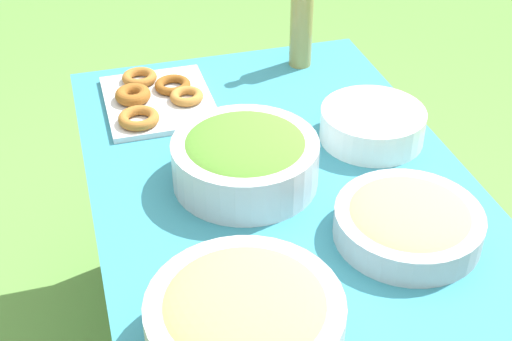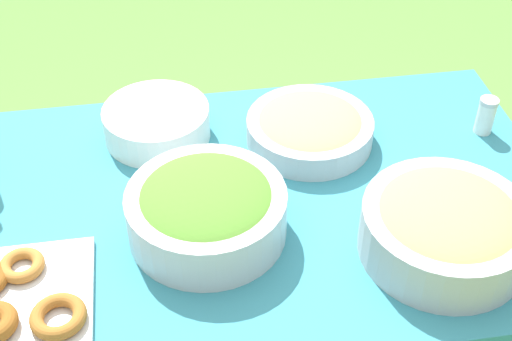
{
  "view_description": "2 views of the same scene",
  "coord_description": "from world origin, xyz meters",
  "px_view_note": "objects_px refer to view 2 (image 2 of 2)",
  "views": [
    {
      "loc": [
        -1.23,
        0.43,
        1.74
      ],
      "look_at": [
        0.06,
        0.06,
        0.78
      ],
      "focal_mm": 50.0,
      "sensor_mm": 36.0,
      "label": 1
    },
    {
      "loc": [
        0.16,
        1.18,
        1.85
      ],
      "look_at": [
        -0.03,
        0.03,
        0.85
      ],
      "focal_mm": 50.0,
      "sensor_mm": 36.0,
      "label": 2
    }
  ],
  "objects_px": {
    "bread_bowl": "(446,227)",
    "plate_stack": "(157,123)",
    "donut_platter": "(3,302)",
    "salad_bowl": "(207,209)",
    "pasta_bowl": "(310,128)"
  },
  "relations": [
    {
      "from": "bread_bowl",
      "to": "plate_stack",
      "type": "bearing_deg",
      "value": -40.83
    },
    {
      "from": "plate_stack",
      "to": "bread_bowl",
      "type": "distance_m",
      "value": 0.76
    },
    {
      "from": "donut_platter",
      "to": "bread_bowl",
      "type": "xyz_separation_m",
      "value": [
        -0.9,
        -0.01,
        0.05
      ]
    },
    {
      "from": "plate_stack",
      "to": "donut_platter",
      "type": "bearing_deg",
      "value": 57.04
    },
    {
      "from": "salad_bowl",
      "to": "pasta_bowl",
      "type": "bearing_deg",
      "value": -135.76
    },
    {
      "from": "pasta_bowl",
      "to": "donut_platter",
      "type": "height_order",
      "value": "pasta_bowl"
    },
    {
      "from": "plate_stack",
      "to": "bread_bowl",
      "type": "bearing_deg",
      "value": 139.17
    },
    {
      "from": "pasta_bowl",
      "to": "bread_bowl",
      "type": "bearing_deg",
      "value": 115.32
    },
    {
      "from": "donut_platter",
      "to": "pasta_bowl",
      "type": "bearing_deg",
      "value": -148.88
    },
    {
      "from": "pasta_bowl",
      "to": "donut_platter",
      "type": "distance_m",
      "value": 0.82
    },
    {
      "from": "salad_bowl",
      "to": "donut_platter",
      "type": "height_order",
      "value": "salad_bowl"
    },
    {
      "from": "salad_bowl",
      "to": "plate_stack",
      "type": "height_order",
      "value": "salad_bowl"
    },
    {
      "from": "pasta_bowl",
      "to": "donut_platter",
      "type": "relative_size",
      "value": 0.85
    },
    {
      "from": "pasta_bowl",
      "to": "bread_bowl",
      "type": "xyz_separation_m",
      "value": [
        -0.2,
        0.41,
        0.03
      ]
    },
    {
      "from": "pasta_bowl",
      "to": "plate_stack",
      "type": "bearing_deg",
      "value": -12.16
    }
  ]
}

